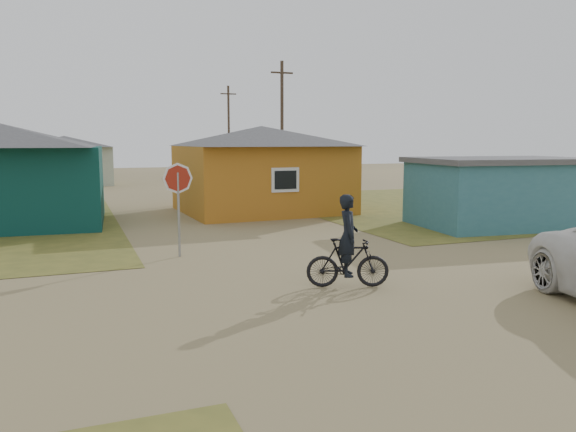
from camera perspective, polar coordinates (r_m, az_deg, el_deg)
name	(u,v)px	position (r m, az deg, el deg)	size (l,w,h in m)	color
ground	(359,292)	(12.26, 7.18, -7.67)	(120.00, 120.00, 0.00)	#8D7B51
grass_ne	(478,203)	(30.72, 18.76, 1.21)	(20.00, 18.00, 0.00)	olive
house_yellow	(262,168)	(25.75, -2.69, 4.91)	(7.72, 6.76, 3.90)	#B66D1C
shed_turquoise	(499,192)	(22.78, 20.66, 2.32)	(6.71, 4.93, 2.60)	#366E78
house_pale_west	(65,160)	(44.42, -21.71, 5.33)	(7.04, 6.15, 3.60)	#A9B49B
house_beige_east	(249,156)	(52.79, -3.94, 6.13)	(6.95, 6.05, 3.60)	gray
utility_pole_near	(282,126)	(34.61, -0.61, 9.15)	(1.40, 0.20, 8.00)	#433428
utility_pole_far	(229,130)	(50.16, -6.03, 8.64)	(1.40, 0.20, 8.00)	#433428
stop_sign	(178,188)	(15.81, -11.11, 2.76)	(0.84, 0.24, 2.63)	gray
cyclist	(348,254)	(12.48, 6.10, -3.83)	(1.90, 1.11, 2.07)	black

